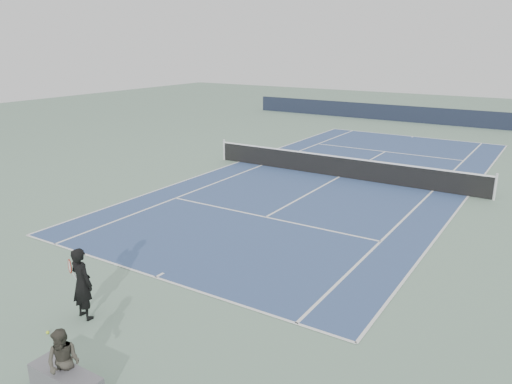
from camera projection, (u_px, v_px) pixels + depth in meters
The scene contains 7 objects.
ground at pixel (339, 177), 22.50m from camera, with size 80.00×80.00×0.00m, color gray.
court_surface at pixel (339, 177), 22.50m from camera, with size 10.97×23.77×0.01m, color #334A78.
tennis_net at pixel (340, 166), 22.36m from camera, with size 12.90×0.10×1.07m.
windscreen_far at pixel (437, 116), 36.79m from camera, with size 30.00×0.25×1.20m, color black.
tennis_player at pixel (82, 283), 10.83m from camera, with size 0.78×0.50×1.65m.
tennis_ball at pixel (48, 332), 10.41m from camera, with size 0.07×0.07×0.07m, color #C6E22E.
spectator_bench at pixel (65, 372), 8.52m from camera, with size 1.50×1.01×1.25m.
Camera 1 is at (8.47, -20.37, 5.85)m, focal length 35.00 mm.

